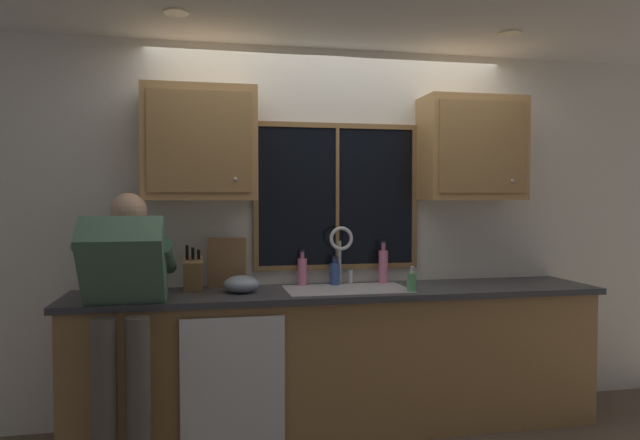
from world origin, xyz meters
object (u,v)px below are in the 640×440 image
object	(u,v)px
soap_dispenser	(412,282)
bottle_amber_small	(302,271)
mixing_bowl	(241,284)
knife_block	(193,275)
cutting_board	(227,263)
bottle_tall_clear	(383,266)
person_standing	(124,299)
bottle_green_glass	(335,273)

from	to	relation	value
soap_dispenser	bottle_amber_small	world-z (taller)	bottle_amber_small
bottle_amber_small	mixing_bowl	bearing A→B (deg)	-153.65
knife_block	soap_dispenser	bearing A→B (deg)	-10.88
cutting_board	bottle_tall_clear	size ratio (longest dim) A/B	1.15
person_standing	mixing_bowl	xyz separation A→B (m)	(0.67, 0.31, 0.02)
knife_block	mixing_bowl	size ratio (longest dim) A/B	1.43
person_standing	cutting_board	xyz separation A→B (m)	(0.58, 0.52, 0.13)
knife_block	bottle_green_glass	world-z (taller)	knife_block
cutting_board	bottle_amber_small	bearing A→B (deg)	0.32
knife_block	person_standing	bearing A→B (deg)	-133.10
bottle_green_glass	bottle_tall_clear	xyz separation A→B (m)	(0.35, 0.01, 0.04)
person_standing	cutting_board	world-z (taller)	person_standing
person_standing	bottle_tall_clear	distance (m)	1.74
soap_dispenser	person_standing	bearing A→B (deg)	-175.68
mixing_bowl	bottle_green_glass	bearing A→B (deg)	16.22
bottle_green_glass	bottle_amber_small	world-z (taller)	bottle_amber_small
mixing_bowl	soap_dispenser	xyz separation A→B (m)	(1.07, -0.18, 0.01)
person_standing	knife_block	world-z (taller)	person_standing
bottle_green_glass	bottle_tall_clear	world-z (taller)	bottle_tall_clear
mixing_bowl	bottle_amber_small	world-z (taller)	bottle_amber_small
bottle_amber_small	soap_dispenser	bearing A→B (deg)	-31.52
person_standing	cutting_board	size ratio (longest dim) A/B	4.54
person_standing	mixing_bowl	world-z (taller)	person_standing
knife_block	bottle_amber_small	xyz separation A→B (m)	(0.72, 0.13, -0.01)
person_standing	bottle_green_glass	distance (m)	1.41
knife_block	cutting_board	xyz separation A→B (m)	(0.22, 0.13, 0.06)
bottle_tall_clear	bottle_amber_small	xyz separation A→B (m)	(-0.57, 0.01, -0.02)
soap_dispenser	bottle_green_glass	bearing A→B (deg)	138.38
knife_block	bottle_green_glass	xyz separation A→B (m)	(0.95, 0.11, -0.03)
cutting_board	bottle_green_glass	xyz separation A→B (m)	(0.73, -0.02, -0.09)
knife_block	soap_dispenser	world-z (taller)	knife_block
bottle_tall_clear	bottle_amber_small	world-z (taller)	bottle_tall_clear
knife_block	bottle_amber_small	world-z (taller)	knife_block
soap_dispenser	knife_block	bearing A→B (deg)	169.12
knife_block	bottle_amber_small	distance (m)	0.74
knife_block	cutting_board	size ratio (longest dim) A/B	0.95
mixing_bowl	bottle_amber_small	bearing A→B (deg)	26.35
knife_block	cutting_board	distance (m)	0.26
person_standing	bottle_tall_clear	size ratio (longest dim) A/B	5.22
bottle_tall_clear	person_standing	bearing A→B (deg)	-162.82
knife_block	soap_dispenser	xyz separation A→B (m)	(1.36, -0.26, -0.05)
person_standing	mixing_bowl	size ratio (longest dim) A/B	6.87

